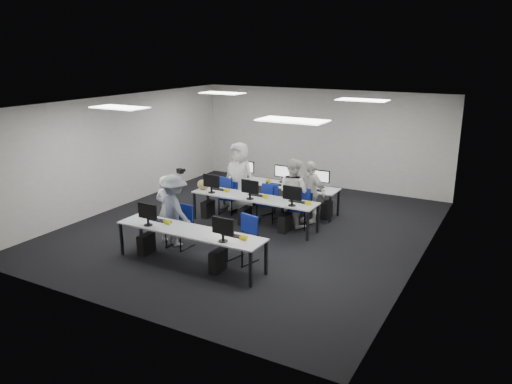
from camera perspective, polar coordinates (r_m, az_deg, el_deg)
The scene contains 23 objects.
room at distance 11.66m, azimuth -0.75°, elevation 2.81°, with size 9.00×9.02×3.00m.
ceiling_panels at distance 11.41m, azimuth -0.77°, elevation 10.08°, with size 5.20×4.60×0.02m.
desk_front at distance 9.98m, azimuth -7.58°, elevation -4.60°, with size 3.20×0.70×0.73m.
desk_mid at distance 12.04m, azimuth -0.26°, elevation -0.80°, with size 3.20×0.70×0.73m.
desk_back at distance 13.24m, azimuth 2.69°, elevation 0.75°, with size 3.20×0.70×0.73m.
equipment_front at distance 10.19m, azimuth -8.45°, elevation -6.13°, with size 2.51×0.41×1.19m.
equipment_mid at distance 12.22m, azimuth -1.09°, elevation -2.14°, with size 2.91×0.41×1.19m.
equipment_back at distance 13.26m, azimuth 3.45°, elevation -0.68°, with size 2.91×0.41×1.19m.
chair_0 at distance 11.02m, azimuth -8.64°, elevation -4.76°, with size 0.48×0.52×0.92m.
chair_1 at distance 10.18m, azimuth -1.50°, elevation -6.34°, with size 0.57×0.60×0.95m.
chair_2 at distance 13.12m, azimuth -3.15°, elevation -1.33°, with size 0.46×0.49×0.81m.
chair_3 at distance 12.49m, azimuth 1.33°, elevation -2.07°, with size 0.52×0.55×0.91m.
chair_4 at distance 12.12m, azimuth 4.93°, elevation -2.68°, with size 0.53×0.56×0.93m.
chair_5 at distance 13.35m, azimuth -2.79°, elevation -0.85°, with size 0.56×0.59×0.93m.
chair_6 at distance 12.83m, azimuth 1.99°, elevation -1.63°, with size 0.57×0.59×0.88m.
chair_7 at distance 12.51m, azimuth 5.92°, elevation -2.27°, with size 0.42×0.46×0.82m.
handbag at distance 12.71m, azimuth -6.06°, elevation 0.85°, with size 0.31×0.20×0.26m, color olive.
student_0 at distance 11.15m, azimuth -10.11°, elevation -1.98°, with size 0.56×0.37×1.54m, color white.
student_1 at distance 12.07m, azimuth 4.31°, elevation -0.04°, with size 0.81×0.63×1.67m, color white.
student_2 at distance 13.18m, azimuth -1.91°, elevation 1.75°, with size 0.90×0.58×1.83m, color white.
student_3 at distance 12.35m, azimuth 6.16°, elevation 0.01°, with size 0.91×0.38×1.56m, color white.
photographer at distance 10.99m, azimuth -9.27°, elevation -2.07°, with size 1.03×0.59×1.59m, color slate.
dslr_camera at distance 10.85m, azimuth -8.67°, elevation 2.39°, with size 0.14×0.18×0.10m, color black.
Camera 1 is at (5.62, -9.86, 4.19)m, focal length 35.00 mm.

